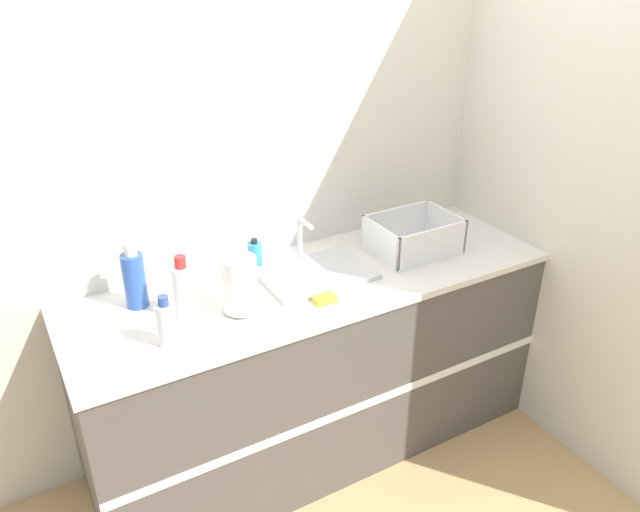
% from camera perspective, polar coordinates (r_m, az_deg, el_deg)
% --- Properties ---
extents(ground_plane, '(12.00, 12.00, 0.00)m').
position_cam_1_polar(ground_plane, '(3.04, 2.84, -20.19)').
color(ground_plane, tan).
extents(wall_back, '(4.50, 0.06, 2.60)m').
position_cam_1_polar(wall_back, '(2.81, -4.08, 7.78)').
color(wall_back, beige).
rests_on(wall_back, ground_plane).
extents(wall_right, '(0.06, 2.66, 2.60)m').
position_cam_1_polar(wall_right, '(3.16, 17.09, 8.80)').
color(wall_right, beige).
rests_on(wall_right, ground_plane).
extents(counter_cabinet, '(2.12, 0.68, 0.92)m').
position_cam_1_polar(counter_cabinet, '(2.93, -0.42, -9.93)').
color(counter_cabinet, '#514C47').
rests_on(counter_cabinet, ground_plane).
extents(sink, '(0.47, 0.33, 0.22)m').
position_cam_1_polar(sink, '(2.70, -0.44, -1.43)').
color(sink, silver).
rests_on(sink, counter_cabinet).
extents(paper_towel_roll, '(0.14, 0.14, 0.23)m').
position_cam_1_polar(paper_towel_roll, '(2.41, -7.35, -2.62)').
color(paper_towel_roll, '#4C4C51').
rests_on(paper_towel_roll, counter_cabinet).
extents(dish_rack, '(0.38, 0.29, 0.17)m').
position_cam_1_polar(dish_rack, '(2.91, 8.50, 1.51)').
color(dish_rack, white).
rests_on(dish_rack, counter_cabinet).
extents(bottle_blue, '(0.09, 0.09, 0.27)m').
position_cam_1_polar(bottle_blue, '(2.53, -16.60, -2.01)').
color(bottle_blue, '#2D56B7').
rests_on(bottle_blue, counter_cabinet).
extents(bottle_clear, '(0.07, 0.07, 0.20)m').
position_cam_1_polar(bottle_clear, '(2.28, -13.89, -6.01)').
color(bottle_clear, silver).
rests_on(bottle_clear, counter_cabinet).
extents(bottle_white_spray, '(0.08, 0.08, 0.25)m').
position_cam_1_polar(bottle_white_spray, '(2.43, -12.38, -3.04)').
color(bottle_white_spray, white).
rests_on(bottle_white_spray, counter_cabinet).
extents(soap_dispenser, '(0.06, 0.06, 0.13)m').
position_cam_1_polar(soap_dispenser, '(2.76, -5.98, 0.14)').
color(soap_dispenser, '#338CCC').
rests_on(soap_dispenser, counter_cabinet).
extents(sponge, '(0.09, 0.06, 0.02)m').
position_cam_1_polar(sponge, '(2.51, 0.45, -3.94)').
color(sponge, yellow).
rests_on(sponge, counter_cabinet).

